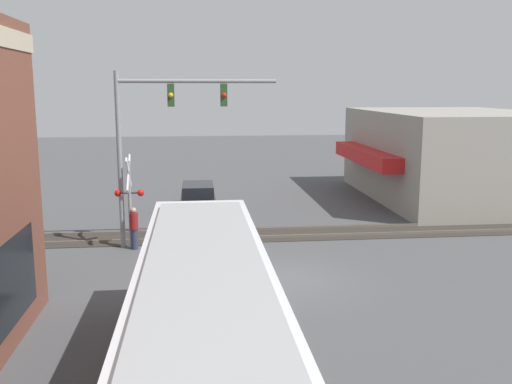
{
  "coord_description": "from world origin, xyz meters",
  "views": [
    {
      "loc": [
        -18.53,
        2.94,
        6.45
      ],
      "look_at": [
        3.45,
        0.55,
        2.42
      ],
      "focal_mm": 40.0,
      "sensor_mm": 36.0,
      "label": 1
    }
  ],
  "objects_px": {
    "pedestrian_at_crossing": "(134,228)",
    "crossing_signal": "(129,193)",
    "city_bus": "(205,327)",
    "parked_car_black": "(198,198)"
  },
  "relations": [
    {
      "from": "city_bus",
      "to": "crossing_signal",
      "type": "height_order",
      "value": "crossing_signal"
    },
    {
      "from": "parked_car_black",
      "to": "pedestrian_at_crossing",
      "type": "xyz_separation_m",
      "value": [
        -7.22,
        2.63,
        0.2
      ]
    },
    {
      "from": "city_bus",
      "to": "parked_car_black",
      "type": "distance_m",
      "value": 19.48
    },
    {
      "from": "pedestrian_at_crossing",
      "to": "parked_car_black",
      "type": "bearing_deg",
      "value": -20.03
    },
    {
      "from": "parked_car_black",
      "to": "pedestrian_at_crossing",
      "type": "bearing_deg",
      "value": 159.97
    },
    {
      "from": "city_bus",
      "to": "pedestrian_at_crossing",
      "type": "bearing_deg",
      "value": 12.14
    },
    {
      "from": "pedestrian_at_crossing",
      "to": "crossing_signal",
      "type": "bearing_deg",
      "value": 42.82
    },
    {
      "from": "parked_car_black",
      "to": "city_bus",
      "type": "bearing_deg",
      "value": 180.0
    },
    {
      "from": "crossing_signal",
      "to": "city_bus",
      "type": "bearing_deg",
      "value": -167.36
    },
    {
      "from": "crossing_signal",
      "to": "parked_car_black",
      "type": "xyz_separation_m",
      "value": [
        7.06,
        -2.78,
        -1.61
      ]
    }
  ]
}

